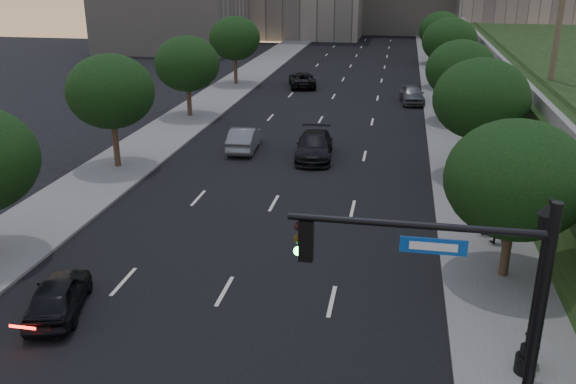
% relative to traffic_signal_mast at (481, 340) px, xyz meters
% --- Properties ---
extents(ground, '(160.00, 160.00, 0.00)m').
position_rel_traffic_signal_mast_xyz_m(ground, '(-8.03, 2.18, -3.67)').
color(ground, black).
rests_on(ground, ground).
extents(road_surface, '(16.00, 140.00, 0.02)m').
position_rel_traffic_signal_mast_xyz_m(road_surface, '(-8.03, 32.18, -3.66)').
color(road_surface, black).
rests_on(road_surface, ground).
extents(sidewalk_right, '(4.50, 140.00, 0.15)m').
position_rel_traffic_signal_mast_xyz_m(sidewalk_right, '(2.22, 32.18, -3.60)').
color(sidewalk_right, slate).
rests_on(sidewalk_right, ground).
extents(sidewalk_left, '(4.50, 140.00, 0.15)m').
position_rel_traffic_signal_mast_xyz_m(sidewalk_left, '(-18.28, 32.18, -3.60)').
color(sidewalk_left, slate).
rests_on(sidewalk_left, ground).
extents(parapet_wall, '(0.35, 90.00, 0.70)m').
position_rel_traffic_signal_mast_xyz_m(parapet_wall, '(5.47, 30.18, 0.68)').
color(parapet_wall, slate).
rests_on(parapet_wall, embankment).
extents(tree_right_a, '(5.20, 5.20, 6.24)m').
position_rel_traffic_signal_mast_xyz_m(tree_right_a, '(2.27, 10.18, 0.35)').
color(tree_right_a, '#38281C').
rests_on(tree_right_a, ground).
extents(tree_right_b, '(5.20, 5.20, 6.74)m').
position_rel_traffic_signal_mast_xyz_m(tree_right_b, '(2.27, 22.18, 0.84)').
color(tree_right_b, '#38281C').
rests_on(tree_right_b, ground).
extents(tree_right_c, '(5.20, 5.20, 6.24)m').
position_rel_traffic_signal_mast_xyz_m(tree_right_c, '(2.27, 35.18, 0.35)').
color(tree_right_c, '#38281C').
rests_on(tree_right_c, ground).
extents(tree_right_d, '(5.20, 5.20, 6.74)m').
position_rel_traffic_signal_mast_xyz_m(tree_right_d, '(2.27, 49.18, 0.84)').
color(tree_right_d, '#38281C').
rests_on(tree_right_d, ground).
extents(tree_right_e, '(5.20, 5.20, 6.24)m').
position_rel_traffic_signal_mast_xyz_m(tree_right_e, '(2.27, 64.18, 0.35)').
color(tree_right_e, '#38281C').
rests_on(tree_right_e, ground).
extents(tree_left_b, '(5.00, 5.00, 6.71)m').
position_rel_traffic_signal_mast_xyz_m(tree_left_b, '(-18.33, 20.18, 0.90)').
color(tree_left_b, '#38281C').
rests_on(tree_left_b, ground).
extents(tree_left_c, '(5.00, 5.00, 6.34)m').
position_rel_traffic_signal_mast_xyz_m(tree_left_c, '(-18.33, 33.18, 0.53)').
color(tree_left_c, '#38281C').
rests_on(tree_left_c, ground).
extents(tree_left_d, '(5.00, 5.00, 6.71)m').
position_rel_traffic_signal_mast_xyz_m(tree_left_d, '(-18.33, 47.18, 0.90)').
color(tree_left_d, '#38281C').
rests_on(tree_left_d, ground).
extents(traffic_signal_mast, '(5.68, 0.56, 7.00)m').
position_rel_traffic_signal_mast_xyz_m(traffic_signal_mast, '(0.00, 0.00, 0.00)').
color(traffic_signal_mast, black).
rests_on(traffic_signal_mast, ground).
extents(street_lamp, '(0.64, 0.64, 5.62)m').
position_rel_traffic_signal_mast_xyz_m(street_lamp, '(2.01, 4.00, -1.04)').
color(street_lamp, black).
rests_on(street_lamp, ground).
extents(sedan_near_left, '(2.65, 4.34, 1.38)m').
position_rel_traffic_signal_mast_xyz_m(sedan_near_left, '(-13.25, 4.74, -2.98)').
color(sedan_near_left, black).
rests_on(sedan_near_left, ground).
extents(sedan_mid_left, '(1.90, 4.71, 1.52)m').
position_rel_traffic_signal_mast_xyz_m(sedan_mid_left, '(-11.84, 25.20, -2.91)').
color(sedan_mid_left, slate).
rests_on(sedan_mid_left, ground).
extents(sedan_far_left, '(3.56, 5.65, 1.45)m').
position_rel_traffic_signal_mast_xyz_m(sedan_far_left, '(-11.64, 47.36, -2.95)').
color(sedan_far_left, black).
rests_on(sedan_far_left, ground).
extents(sedan_near_right, '(2.63, 5.55, 1.56)m').
position_rel_traffic_signal_mast_xyz_m(sedan_near_right, '(-7.12, 24.27, -2.89)').
color(sedan_near_right, black).
rests_on(sedan_near_right, ground).
extents(sedan_far_right, '(2.38, 4.89, 1.61)m').
position_rel_traffic_signal_mast_xyz_m(sedan_far_right, '(-1.03, 41.72, -2.87)').
color(sedan_far_right, '#4F5255').
rests_on(sedan_far_right, ground).
extents(pedestrian_a, '(0.71, 0.60, 1.64)m').
position_rel_traffic_signal_mast_xyz_m(pedestrian_a, '(2.23, 4.45, -2.70)').
color(pedestrian_a, black).
rests_on(pedestrian_a, sidewalk_right).
extents(pedestrian_b, '(0.93, 0.77, 1.78)m').
position_rel_traffic_signal_mast_xyz_m(pedestrian_b, '(2.36, 13.13, -2.63)').
color(pedestrian_b, black).
rests_on(pedestrian_b, sidewalk_right).
extents(pedestrian_c, '(1.01, 0.53, 1.65)m').
position_rel_traffic_signal_mast_xyz_m(pedestrian_c, '(2.04, 13.88, -2.70)').
color(pedestrian_c, black).
rests_on(pedestrian_c, sidewalk_right).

